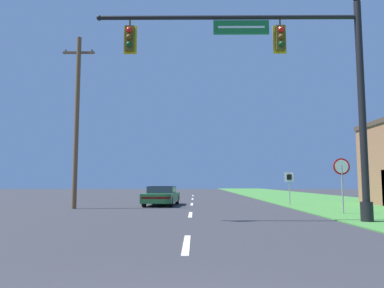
{
  "coord_description": "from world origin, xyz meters",
  "views": [
    {
      "loc": [
        0.19,
        -2.89,
        1.44
      ],
      "look_at": [
        0.0,
        23.65,
        4.17
      ],
      "focal_mm": 35.0,
      "sensor_mm": 36.0,
      "label": 1
    }
  ],
  "objects_px": {
    "car_ahead": "(162,196)",
    "utility_pole_near": "(77,118)",
    "signal_mast": "(296,80)",
    "stop_sign": "(342,173)",
    "route_sign_post": "(289,181)"
  },
  "relations": [
    {
      "from": "signal_mast",
      "to": "stop_sign",
      "type": "bearing_deg",
      "value": 50.07
    },
    {
      "from": "signal_mast",
      "to": "utility_pole_near",
      "type": "distance_m",
      "value": 12.56
    },
    {
      "from": "signal_mast",
      "to": "utility_pole_near",
      "type": "relative_size",
      "value": 1.05
    },
    {
      "from": "signal_mast",
      "to": "car_ahead",
      "type": "xyz_separation_m",
      "value": [
        -5.89,
        10.04,
        -4.65
      ]
    },
    {
      "from": "car_ahead",
      "to": "stop_sign",
      "type": "height_order",
      "value": "stop_sign"
    },
    {
      "from": "signal_mast",
      "to": "stop_sign",
      "type": "height_order",
      "value": "signal_mast"
    },
    {
      "from": "route_sign_post",
      "to": "utility_pole_near",
      "type": "relative_size",
      "value": 0.21
    },
    {
      "from": "stop_sign",
      "to": "utility_pole_near",
      "type": "height_order",
      "value": "utility_pole_near"
    },
    {
      "from": "utility_pole_near",
      "to": "route_sign_post",
      "type": "bearing_deg",
      "value": 13.29
    },
    {
      "from": "stop_sign",
      "to": "route_sign_post",
      "type": "bearing_deg",
      "value": 96.85
    },
    {
      "from": "car_ahead",
      "to": "utility_pole_near",
      "type": "height_order",
      "value": "utility_pole_near"
    },
    {
      "from": "car_ahead",
      "to": "utility_pole_near",
      "type": "bearing_deg",
      "value": -146.16
    },
    {
      "from": "route_sign_post",
      "to": "signal_mast",
      "type": "bearing_deg",
      "value": -102.14
    },
    {
      "from": "utility_pole_near",
      "to": "car_ahead",
      "type": "bearing_deg",
      "value": 33.84
    },
    {
      "from": "car_ahead",
      "to": "utility_pole_near",
      "type": "xyz_separation_m",
      "value": [
        -4.55,
        -3.05,
        4.42
      ]
    }
  ]
}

